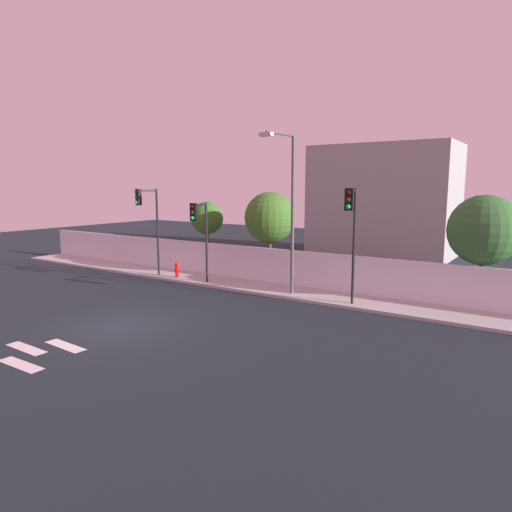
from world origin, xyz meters
name	(u,v)px	position (x,y,z in m)	size (l,w,h in m)	color
ground_plane	(120,327)	(0.00, 0.00, 0.00)	(80.00, 80.00, 0.00)	black
sidewalk	(245,286)	(0.00, 8.20, 0.07)	(36.00, 2.40, 0.15)	#AAAAAA
perimeter_wall	(259,264)	(0.00, 9.49, 1.05)	(36.00, 0.18, 1.80)	silver
crosswalk_marking	(7,359)	(-0.25, -4.10, 0.00)	(2.99, 3.89, 0.01)	silver
traffic_light_left	(351,222)	(6.24, 7.01, 3.77)	(0.38, 1.29, 4.99)	black
traffic_light_center	(148,213)	(-5.79, 6.96, 3.73)	(0.50, 1.36, 4.93)	black
traffic_light_right	(199,225)	(-1.99, 6.93, 3.25)	(0.36, 1.34, 4.23)	black
street_lamp_curbside	(289,202)	(3.01, 7.46, 4.51)	(0.62, 2.26, 7.38)	#4C4C51
fire_hydrant	(177,269)	(-4.21, 7.57, 0.62)	(0.44, 0.26, 0.87)	red
roadside_tree_leftmost	(207,218)	(-4.32, 10.37, 3.31)	(1.97, 1.97, 4.31)	brown
roadside_tree_midleft	(270,218)	(0.15, 10.37, 3.50)	(2.80, 2.80, 4.91)	brown
roadside_tree_midright	(484,230)	(10.80, 10.37, 3.38)	(2.98, 2.98, 4.88)	brown
low_building_distant	(383,201)	(2.13, 23.49, 4.13)	(10.30, 6.00, 8.26)	#9F9F9F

